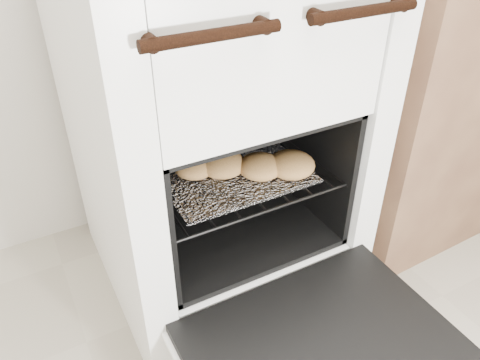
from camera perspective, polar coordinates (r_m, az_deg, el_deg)
name	(u,v)px	position (r m, az deg, el deg)	size (l,w,h in m)	color
stove	(212,134)	(1.27, -3.43, 5.59)	(0.66, 0.73, 1.01)	white
oven_door	(326,353)	(1.09, 10.44, -20.02)	(0.59, 0.46, 0.04)	black
oven_rack	(224,167)	(1.25, -1.90, 1.60)	(0.48, 0.46, 0.01)	black
foil_sheet	(228,169)	(1.23, -1.45, 1.37)	(0.37, 0.33, 0.01)	white
baked_rolls	(237,162)	(1.20, -0.39, 2.16)	(0.36, 0.35, 0.06)	tan
counter	(437,83)	(1.80, 22.93, 10.85)	(0.93, 0.62, 0.93)	brown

